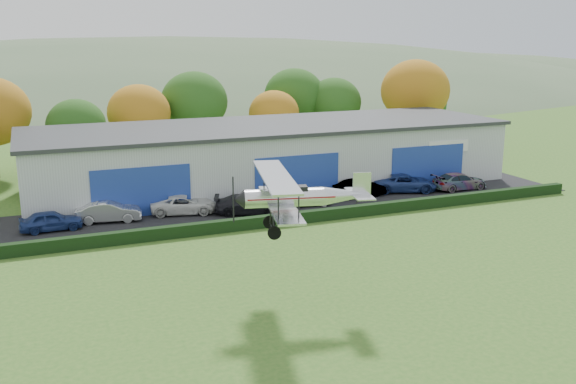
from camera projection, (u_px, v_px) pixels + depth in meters
name	position (u px, v px, depth m)	size (l,w,h in m)	color
ground	(387.00, 325.00, 28.59)	(300.00, 300.00, 0.00)	#32621F
apron	(278.00, 206.00, 48.57)	(48.00, 9.00, 0.05)	black
hedge	(303.00, 217.00, 44.16)	(46.00, 0.60, 0.80)	black
hangar	(270.00, 155.00, 54.95)	(40.60, 12.60, 5.30)	#B2B7BC
tree_belt	(187.00, 107.00, 64.10)	(75.70, 13.22, 10.12)	#3D2614
distant_hills	(72.00, 144.00, 155.94)	(430.00, 196.00, 56.00)	#4C6642
car_0	(51.00, 221.00, 42.13)	(1.60, 3.99, 1.36)	navy
car_1	(109.00, 212.00, 44.15)	(1.53, 4.40, 1.45)	silver
car_2	(184.00, 205.00, 46.21)	(2.21, 4.79, 1.33)	silver
car_3	(248.00, 204.00, 46.12)	(1.96, 4.81, 1.40)	black
car_4	(303.00, 196.00, 48.36)	(1.79, 4.44, 1.51)	silver
car_5	(360.00, 188.00, 51.06)	(1.47, 4.21, 1.39)	gray
car_6	(405.00, 183.00, 52.76)	(2.40, 5.20, 1.45)	navy
car_7	(459.00, 181.00, 53.52)	(1.95, 4.79, 1.39)	gray
biplane	(296.00, 195.00, 29.77)	(6.62, 7.53, 2.80)	silver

